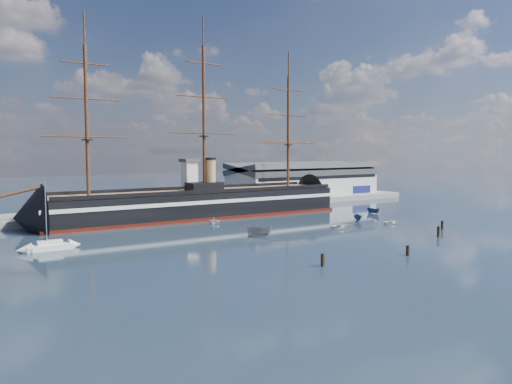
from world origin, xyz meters
TOP-DOWN VIEW (x-y plane):
  - ground at (0.00, 40.00)m, footprint 600.00×600.00m
  - quay at (10.00, 76.00)m, footprint 180.00×18.00m
  - warehouse at (58.00, 80.00)m, footprint 63.00×21.00m
  - quay_tower at (3.00, 73.00)m, footprint 5.00×5.00m
  - warship at (-2.83, 60.00)m, footprint 113.25×20.53m
  - sailboat at (-48.92, 34.45)m, footprint 8.68×3.02m
  - motorboat_a at (-6.37, 23.13)m, footprint 7.66×6.01m
  - motorboat_b at (17.51, 20.28)m, footprint 2.20×4.01m
  - motorboat_c at (30.77, 26.96)m, footprint 5.95×4.97m
  - motorboat_d at (-3.98, 46.48)m, footprint 5.59×4.45m
  - motorboat_e at (34.19, 17.64)m, footprint 2.14×3.46m
  - motorboat_f at (47.43, 35.86)m, footprint 5.62×2.10m
  - piling_near_left at (-15.28, -7.09)m, footprint 0.64×0.64m
  - piling_near_mid at (3.61, -10.06)m, footprint 0.64×0.64m
  - piling_near_right at (26.52, -1.16)m, footprint 0.64×0.64m
  - piling_far_right at (36.44, 4.43)m, footprint 0.64×0.64m

SIDE VIEW (x-z plane):
  - ground at x=0.00m, z-range 0.00..0.00m
  - quay at x=10.00m, z-range -1.00..1.00m
  - motorboat_a at x=-6.37m, z-range -1.46..1.46m
  - motorboat_b at x=17.51m, z-range -0.89..0.89m
  - motorboat_c at x=30.77m, z-range -1.15..1.15m
  - motorboat_d at x=-3.98m, z-range -0.94..0.94m
  - motorboat_e at x=34.19m, z-range -0.75..0.75m
  - motorboat_f at x=47.43m, z-range -1.12..1.12m
  - piling_near_left at x=-15.28m, z-range -1.46..1.46m
  - piling_near_mid at x=3.61m, z-range -1.31..1.31m
  - piling_near_right at x=26.52m, z-range -1.55..1.55m
  - piling_far_right at x=36.44m, z-range -1.45..1.45m
  - sailboat at x=-48.92m, z-range -5.97..7.71m
  - warship at x=-2.83m, z-range -22.93..31.01m
  - warehouse at x=58.00m, z-range 2.18..13.78m
  - quay_tower at x=3.00m, z-range 2.25..17.25m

